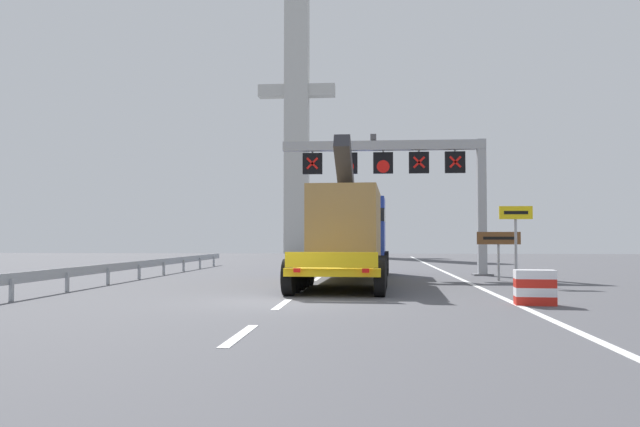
# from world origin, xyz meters

# --- Properties ---
(ground) EXTENTS (112.00, 112.00, 0.00)m
(ground) POSITION_xyz_m (0.00, 0.00, 0.00)
(ground) COLOR #4C4C51
(lane_markings) EXTENTS (0.20, 49.75, 0.01)m
(lane_markings) POSITION_xyz_m (0.16, 17.57, 0.01)
(lane_markings) COLOR silver
(lane_markings) RESTS_ON ground
(edge_line_right) EXTENTS (0.20, 63.00, 0.01)m
(edge_line_right) POSITION_xyz_m (6.20, 12.00, 0.01)
(edge_line_right) COLOR silver
(edge_line_right) RESTS_ON ground
(overhead_lane_gantry) EXTENTS (9.78, 0.90, 6.64)m
(overhead_lane_gantry) POSITION_xyz_m (4.22, 12.94, 5.06)
(overhead_lane_gantry) COLOR #9EA0A5
(overhead_lane_gantry) RESTS_ON ground
(heavy_haul_truck_yellow) EXTENTS (3.50, 14.14, 5.30)m
(heavy_haul_truck_yellow) POSITION_xyz_m (1.64, 9.15, 1.99)
(heavy_haul_truck_yellow) COLOR yellow
(heavy_haul_truck_yellow) RESTS_ON ground
(exit_sign_yellow) EXTENTS (1.21, 0.15, 2.91)m
(exit_sign_yellow) POSITION_xyz_m (7.79, 6.92, 2.13)
(exit_sign_yellow) COLOR #9EA0A5
(exit_sign_yellow) RESTS_ON ground
(tourist_info_sign_brown) EXTENTS (1.73, 0.15, 1.98)m
(tourist_info_sign_brown) POSITION_xyz_m (7.59, 9.08, 1.53)
(tourist_info_sign_brown) COLOR #9EA0A5
(tourist_info_sign_brown) RESTS_ON ground
(crash_barrier_striped) EXTENTS (1.03, 0.56, 0.90)m
(crash_barrier_striped) POSITION_xyz_m (6.63, -0.35, 0.45)
(crash_barrier_striped) COLOR red
(crash_barrier_striped) RESTS_ON ground
(guardrail_left) EXTENTS (0.13, 25.42, 0.76)m
(guardrail_left) POSITION_xyz_m (-7.39, 10.71, 0.56)
(guardrail_left) COLOR #999EA3
(guardrail_left) RESTS_ON ground
(bridge_pylon_distant) EXTENTS (9.00, 2.00, 30.74)m
(bridge_pylon_distant) POSITION_xyz_m (-6.22, 56.27, 15.76)
(bridge_pylon_distant) COLOR #B7B7B2
(bridge_pylon_distant) RESTS_ON ground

